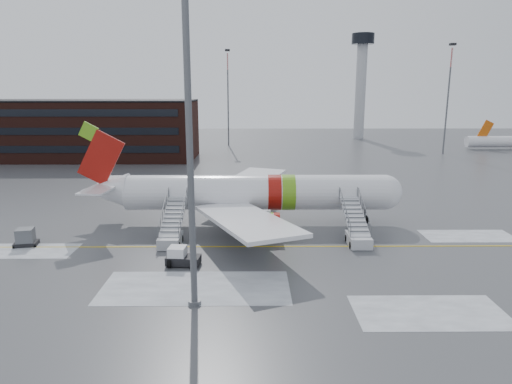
{
  "coord_description": "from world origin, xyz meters",
  "views": [
    {
      "loc": [
        -1.74,
        -41.63,
        14.47
      ],
      "look_at": [
        -1.38,
        4.62,
        4.0
      ],
      "focal_mm": 32.0,
      "sensor_mm": 36.0,
      "label": 1
    }
  ],
  "objects_px": {
    "pushback_tug": "(181,257)",
    "uld_container": "(26,238)",
    "airstair_aft": "(172,232)",
    "airliner": "(247,193)",
    "airstair_fwd": "(357,232)",
    "light_mast_near": "(188,98)"
  },
  "relations": [
    {
      "from": "pushback_tug",
      "to": "uld_container",
      "type": "height_order",
      "value": "uld_container"
    },
    {
      "from": "pushback_tug",
      "to": "airstair_fwd",
      "type": "bearing_deg",
      "value": 19.24
    },
    {
      "from": "uld_container",
      "to": "airliner",
      "type": "bearing_deg",
      "value": 18.99
    },
    {
      "from": "airstair_fwd",
      "to": "uld_container",
      "type": "distance_m",
      "value": 31.43
    },
    {
      "from": "airstair_aft",
      "to": "light_mast_near",
      "type": "xyz_separation_m",
      "value": [
        3.76,
        -12.78,
        12.86
      ]
    },
    {
      "from": "pushback_tug",
      "to": "uld_container",
      "type": "relative_size",
      "value": 1.27
    },
    {
      "from": "airstair_aft",
      "to": "uld_container",
      "type": "bearing_deg",
      "value": -177.36
    },
    {
      "from": "pushback_tug",
      "to": "airstair_aft",
      "type": "bearing_deg",
      "value": 107.53
    },
    {
      "from": "airstair_fwd",
      "to": "pushback_tug",
      "type": "xyz_separation_m",
      "value": [
        -16.01,
        -5.59,
        -0.36
      ]
    },
    {
      "from": "light_mast_near",
      "to": "airliner",
      "type": "bearing_deg",
      "value": 79.99
    },
    {
      "from": "airliner",
      "to": "airstair_fwd",
      "type": "height_order",
      "value": "airliner"
    },
    {
      "from": "airliner",
      "to": "pushback_tug",
      "type": "distance_m",
      "value": 13.55
    },
    {
      "from": "airstair_fwd",
      "to": "uld_container",
      "type": "relative_size",
      "value": 3.35
    },
    {
      "from": "pushback_tug",
      "to": "uld_container",
      "type": "bearing_deg",
      "value": 162.16
    },
    {
      "from": "airstair_aft",
      "to": "airstair_fwd",
      "type": "bearing_deg",
      "value": 0.0
    },
    {
      "from": "airstair_aft",
      "to": "uld_container",
      "type": "xyz_separation_m",
      "value": [
        -13.65,
        -0.63,
        -0.28
      ]
    },
    {
      "from": "airliner",
      "to": "pushback_tug",
      "type": "height_order",
      "value": "airliner"
    },
    {
      "from": "airliner",
      "to": "airstair_fwd",
      "type": "xyz_separation_m",
      "value": [
        10.61,
        -6.54,
        -2.35
      ]
    },
    {
      "from": "airliner",
      "to": "light_mast_near",
      "type": "distance_m",
      "value": 22.25
    },
    {
      "from": "airstair_fwd",
      "to": "light_mast_near",
      "type": "height_order",
      "value": "light_mast_near"
    },
    {
      "from": "pushback_tug",
      "to": "uld_container",
      "type": "xyz_separation_m",
      "value": [
        -15.41,
        4.96,
        0.08
      ]
    },
    {
      "from": "pushback_tug",
      "to": "airliner",
      "type": "bearing_deg",
      "value": 65.97
    }
  ]
}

